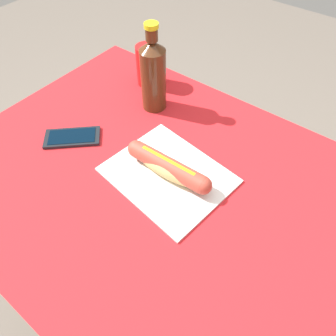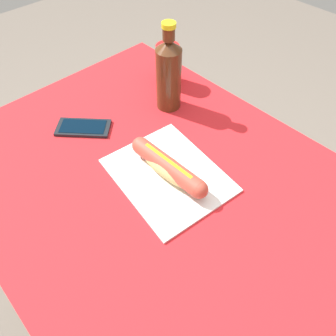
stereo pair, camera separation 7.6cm
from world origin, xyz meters
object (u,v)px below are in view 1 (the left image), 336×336
at_px(hot_dog, 168,167).
at_px(soda_bottle, 153,74).
at_px(cell_phone, 72,137).
at_px(drinking_cup, 148,65).

relative_size(hot_dog, soda_bottle, 0.95).
bearing_deg(soda_bottle, cell_phone, 70.26).
relative_size(cell_phone, drinking_cup, 1.25).
distance_m(hot_dog, cell_phone, 0.29).
relative_size(cell_phone, soda_bottle, 0.62).
xyz_separation_m(soda_bottle, drinking_cup, (0.09, -0.08, -0.05)).
distance_m(hot_dog, drinking_cup, 0.40).
bearing_deg(drinking_cup, cell_phone, 90.27).
distance_m(cell_phone, drinking_cup, 0.33).
bearing_deg(drinking_cup, soda_bottle, 138.06).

